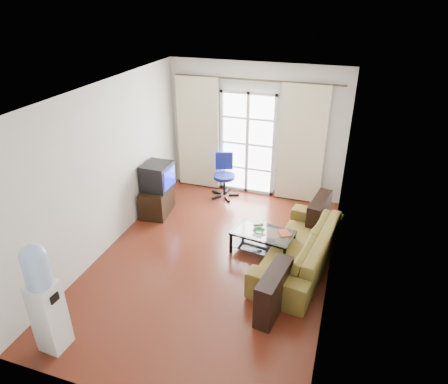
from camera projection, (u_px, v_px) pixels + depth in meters
The scene contains 20 objects.
floor at pixel (213, 260), 6.44m from camera, with size 5.20×5.20×0.00m, color maroon.
ceiling at pixel (210, 93), 5.21m from camera, with size 5.20×5.20×0.00m, color white.
wall_back at pixel (256, 131), 8.02m from camera, with size 3.60×0.02×2.70m, color silver.
wall_front at pixel (115, 306), 3.63m from camera, with size 3.60×0.02×2.70m, color silver.
wall_left at pixel (105, 170), 6.33m from camera, with size 0.02×5.20×2.70m, color silver.
wall_right at pixel (338, 204), 5.32m from camera, with size 0.02×5.20×2.70m, color silver.
french_door at pixel (247, 144), 8.14m from camera, with size 1.16×0.06×2.15m.
curtain_rod at pixel (256, 80), 7.46m from camera, with size 0.04×0.04×3.30m, color #4C3F2D.
curtain_left at pixel (198, 134), 8.32m from camera, with size 0.90×0.07×2.35m, color beige.
curtain_right at pixel (301, 145), 7.72m from camera, with size 0.90×0.07×2.35m, color beige.
radiator at pixel (290, 184), 8.18m from camera, with size 0.64×0.12×0.64m, color gray.
sofa at pixel (299, 247), 6.20m from camera, with size 1.20×2.34×0.65m, color brown.
coffee_table at pixel (263, 239), 6.53m from camera, with size 1.05×0.69×0.40m.
bowl at pixel (259, 231), 6.44m from camera, with size 0.24×0.24×0.05m, color #328936.
book at pixel (279, 234), 6.40m from camera, with size 0.25×0.27×0.02m, color maroon.
remote at pixel (258, 225), 6.64m from camera, with size 0.17×0.05×0.02m, color black.
tv_stand at pixel (157, 201), 7.67m from camera, with size 0.47×0.71×0.52m, color black.
crt_tv at pixel (156, 176), 7.49m from camera, with size 0.56×0.55×0.49m.
task_chair at pixel (224, 184), 8.33m from camera, with size 0.79×0.79×0.91m.
water_cooler at pixel (44, 296), 4.57m from camera, with size 0.33×0.32×1.49m.
Camera 1 is at (1.81, -4.90, 3.94)m, focal length 32.00 mm.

